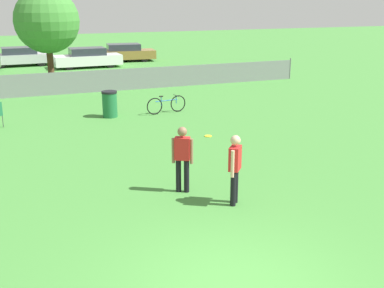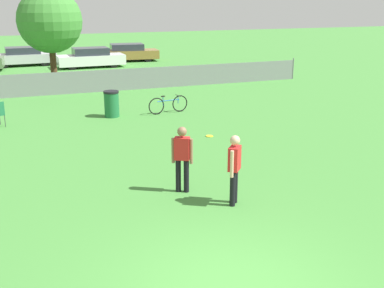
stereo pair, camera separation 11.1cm
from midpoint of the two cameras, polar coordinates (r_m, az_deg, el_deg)
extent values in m
cube|color=gray|center=(24.63, -14.19, 7.06)|extent=(25.13, 0.03, 1.10)
cylinder|color=slate|center=(29.02, 11.43, 8.77)|extent=(0.07, 0.07, 1.21)
cylinder|color=#4C331E|center=(25.97, -16.50, 8.66)|extent=(0.32, 0.32, 2.26)
sphere|color=#3D7F33|center=(25.76, -16.95, 13.80)|extent=(3.22, 3.22, 3.22)
cylinder|color=black|center=(10.98, 4.61, -5.28)|extent=(0.13, 0.13, 0.83)
cylinder|color=black|center=(11.16, 4.87, -4.92)|extent=(0.13, 0.13, 0.83)
cube|color=red|center=(10.83, 4.83, -1.70)|extent=(0.40, 0.42, 0.55)
sphere|color=#D8AD8C|center=(10.70, 4.89, 0.44)|extent=(0.23, 0.23, 0.23)
cylinder|color=#D8AD8C|center=(10.64, 4.53, -2.37)|extent=(0.08, 0.08, 0.62)
cylinder|color=#D8AD8C|center=(11.05, 5.11, -1.66)|extent=(0.08, 0.08, 0.62)
cylinder|color=black|center=(11.73, -1.88, -3.74)|extent=(0.13, 0.13, 0.83)
cylinder|color=black|center=(11.70, -0.92, -3.79)|extent=(0.13, 0.13, 0.83)
cube|color=red|center=(11.49, -1.43, -0.54)|extent=(0.42, 0.37, 0.55)
sphere|color=#8C664C|center=(11.37, -1.44, 1.48)|extent=(0.23, 0.23, 0.23)
cylinder|color=#8C664C|center=(11.54, -2.51, -0.78)|extent=(0.08, 0.08, 0.62)
cylinder|color=#8C664C|center=(11.47, -0.34, -0.88)|extent=(0.08, 0.08, 0.62)
cylinder|color=yellow|center=(16.52, 1.74, 0.95)|extent=(0.25, 0.25, 0.03)
torus|color=yellow|center=(16.52, 1.74, 0.96)|extent=(0.25, 0.25, 0.03)
cylinder|color=#333338|center=(18.97, -21.66, 2.50)|extent=(0.02, 0.02, 0.44)
torus|color=black|center=(19.62, -4.62, 4.49)|extent=(0.69, 0.14, 0.69)
torus|color=black|center=(20.09, -1.83, 4.82)|extent=(0.69, 0.14, 0.69)
cylinder|color=#195999|center=(19.81, -3.21, 5.16)|extent=(0.99, 0.17, 0.04)
cylinder|color=#195999|center=(19.71, -3.83, 5.09)|extent=(0.03, 0.03, 0.36)
cylinder|color=#195999|center=(20.01, -2.05, 5.30)|extent=(0.03, 0.03, 0.32)
cube|color=black|center=(19.67, -3.84, 5.65)|extent=(0.17, 0.08, 0.04)
cylinder|color=black|center=(19.98, -2.06, 5.75)|extent=(0.09, 0.44, 0.03)
cylinder|color=#1E6638|center=(19.42, -9.88, 4.56)|extent=(0.58, 0.58, 0.96)
cylinder|color=black|center=(19.32, -9.96, 6.07)|extent=(0.61, 0.61, 0.08)
cylinder|color=black|center=(36.97, -17.78, 9.57)|extent=(0.67, 0.20, 0.66)
cylinder|color=black|center=(35.44, -17.50, 9.31)|extent=(0.67, 0.20, 0.66)
cylinder|color=black|center=(35.26, -21.92, 8.84)|extent=(0.67, 0.20, 0.66)
cube|color=#B7B7BC|center=(36.07, -19.83, 9.53)|extent=(4.43, 1.91, 0.61)
cube|color=#2D333D|center=(36.01, -19.92, 10.37)|extent=(2.33, 1.63, 0.46)
cylinder|color=black|center=(35.05, -10.30, 9.69)|extent=(0.61, 0.19, 0.61)
cylinder|color=black|center=(33.55, -9.72, 9.41)|extent=(0.61, 0.19, 0.61)
cylinder|color=black|center=(34.57, -14.84, 9.31)|extent=(0.61, 0.19, 0.61)
cylinder|color=black|center=(33.06, -14.45, 9.01)|extent=(0.61, 0.19, 0.61)
cube|color=white|center=(34.01, -12.34, 9.72)|extent=(4.49, 1.82, 0.65)
cube|color=#2D333D|center=(33.94, -12.40, 10.67)|extent=(2.34, 1.58, 0.49)
cylinder|color=black|center=(37.91, -6.15, 10.40)|extent=(0.64, 0.24, 0.62)
cylinder|color=black|center=(36.38, -5.73, 10.14)|extent=(0.64, 0.24, 0.62)
cylinder|color=black|center=(37.55, -10.50, 10.16)|extent=(0.64, 0.24, 0.62)
cylinder|color=black|center=(36.00, -10.25, 9.89)|extent=(0.64, 0.24, 0.62)
cube|color=olive|center=(36.91, -8.16, 10.47)|extent=(4.74, 2.25, 0.62)
cube|color=#2D333D|center=(36.85, -8.20, 11.31)|extent=(2.53, 1.81, 0.47)
camera|label=1|loc=(0.06, -90.26, -0.08)|focal=45.00mm
camera|label=2|loc=(0.06, 89.74, 0.08)|focal=45.00mm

